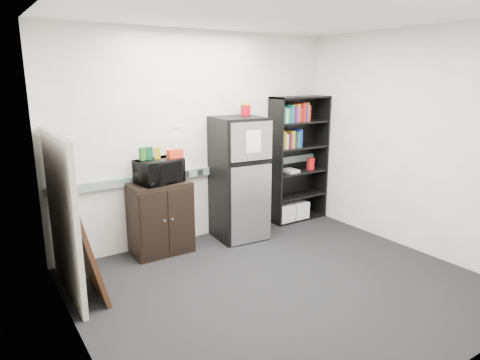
{
  "coord_description": "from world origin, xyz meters",
  "views": [
    {
      "loc": [
        -2.62,
        -3.19,
        2.15
      ],
      "look_at": [
        0.06,
        0.9,
        0.94
      ],
      "focal_mm": 32.0,
      "sensor_mm": 36.0,
      "label": 1
    }
  ],
  "objects_px": {
    "microwave": "(159,171)",
    "refrigerator": "(238,179)",
    "bookshelf": "(297,156)",
    "cubicle_partition": "(62,216)",
    "cabinet": "(161,218)"
  },
  "relations": [
    {
      "from": "refrigerator",
      "to": "bookshelf",
      "type": "bearing_deg",
      "value": 12.0
    },
    {
      "from": "bookshelf",
      "to": "cubicle_partition",
      "type": "distance_m",
      "value": 3.45
    },
    {
      "from": "microwave",
      "to": "refrigerator",
      "type": "distance_m",
      "value": 1.11
    },
    {
      "from": "refrigerator",
      "to": "cubicle_partition",
      "type": "bearing_deg",
      "value": -166.77
    },
    {
      "from": "bookshelf",
      "to": "refrigerator",
      "type": "relative_size",
      "value": 1.14
    },
    {
      "from": "cubicle_partition",
      "to": "microwave",
      "type": "bearing_deg",
      "value": 18.82
    },
    {
      "from": "microwave",
      "to": "refrigerator",
      "type": "bearing_deg",
      "value": -15.86
    },
    {
      "from": "cubicle_partition",
      "to": "refrigerator",
      "type": "height_order",
      "value": "refrigerator"
    },
    {
      "from": "bookshelf",
      "to": "microwave",
      "type": "distance_m",
      "value": 2.22
    },
    {
      "from": "cabinet",
      "to": "refrigerator",
      "type": "height_order",
      "value": "refrigerator"
    },
    {
      "from": "cubicle_partition",
      "to": "microwave",
      "type": "xyz_separation_m",
      "value": [
        1.19,
        0.4,
        0.22
      ]
    },
    {
      "from": "cabinet",
      "to": "refrigerator",
      "type": "bearing_deg",
      "value": -4.23
    },
    {
      "from": "bookshelf",
      "to": "microwave",
      "type": "height_order",
      "value": "bookshelf"
    },
    {
      "from": "cabinet",
      "to": "microwave",
      "type": "distance_m",
      "value": 0.59
    },
    {
      "from": "cubicle_partition",
      "to": "cabinet",
      "type": "distance_m",
      "value": 1.31
    }
  ]
}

